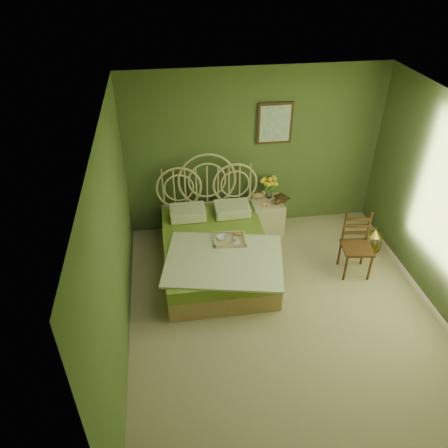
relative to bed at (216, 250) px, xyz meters
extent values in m
plane|color=tan|center=(0.76, -1.16, -0.30)|extent=(4.50, 4.50, 0.00)
plane|color=silver|center=(0.76, -1.16, 2.30)|extent=(4.50, 4.50, 0.00)
plane|color=#475B30|center=(0.76, 1.09, 1.00)|extent=(4.00, 0.00, 4.00)
plane|color=#475B30|center=(-1.24, -1.16, 1.00)|extent=(0.00, 4.50, 4.50)
cube|color=#381E0F|center=(1.05, 1.07, 1.45)|extent=(0.54, 0.03, 0.64)
cube|color=silver|center=(1.05, 1.05, 1.45)|extent=(0.46, 0.01, 0.56)
cube|color=tan|center=(0.00, -0.06, -0.15)|extent=(1.47, 1.96, 0.29)
cube|color=olive|center=(0.00, -0.06, 0.09)|extent=(1.47, 1.96, 0.20)
cube|color=white|center=(0.05, -0.50, 0.20)|extent=(1.76, 1.47, 0.03)
cube|color=white|center=(-0.35, 0.62, 0.28)|extent=(0.54, 0.39, 0.16)
cube|color=white|center=(0.34, 0.62, 0.28)|extent=(0.54, 0.39, 0.16)
cube|color=#D2BE8C|center=(0.19, -0.10, 0.21)|extent=(0.48, 0.39, 0.04)
ellipsoid|color=#B77A38|center=(0.31, -0.01, 0.26)|extent=(0.12, 0.07, 0.05)
cube|color=beige|center=(0.95, 0.82, -0.03)|extent=(0.50, 0.50, 0.55)
cylinder|color=silver|center=(1.00, 0.94, 0.33)|extent=(0.10, 0.10, 0.18)
ellipsoid|color=tan|center=(0.81, 0.92, 0.29)|extent=(0.21, 0.11, 0.10)
sphere|color=#F69060|center=(0.85, 0.68, 0.28)|extent=(0.07, 0.07, 0.07)
sphere|color=#F69060|center=(0.92, 0.66, 0.28)|extent=(0.07, 0.07, 0.07)
cube|color=#381E0F|center=(1.96, -0.42, 0.13)|extent=(0.45, 0.45, 0.04)
cylinder|color=#381E0F|center=(1.78, -0.60, -0.09)|extent=(0.03, 0.03, 0.43)
cylinder|color=#381E0F|center=(2.13, -0.60, -0.09)|extent=(0.03, 0.03, 0.43)
cylinder|color=#381E0F|center=(1.78, -0.25, -0.09)|extent=(0.03, 0.03, 0.43)
cylinder|color=#381E0F|center=(2.13, -0.25, -0.09)|extent=(0.03, 0.03, 0.43)
cube|color=#381E0F|center=(1.96, -0.25, 0.37)|extent=(0.35, 0.08, 0.48)
cylinder|color=gold|center=(2.46, 0.05, -0.30)|extent=(0.25, 0.25, 0.01)
cylinder|color=gold|center=(2.46, 0.05, -0.16)|extent=(0.25, 0.25, 0.28)
cone|color=gold|center=(2.46, 0.05, 0.02)|extent=(0.25, 0.25, 0.10)
imported|color=#381E0F|center=(1.13, 0.84, 0.26)|extent=(0.26, 0.28, 0.02)
imported|color=#472819|center=(1.13, 0.84, 0.27)|extent=(0.24, 0.26, 0.02)
imported|color=white|center=(0.09, -0.05, 0.25)|extent=(0.18, 0.18, 0.04)
imported|color=white|center=(0.27, -0.16, 0.27)|extent=(0.09, 0.09, 0.08)
camera|label=1|loc=(-0.62, -4.99, 3.87)|focal=35.00mm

